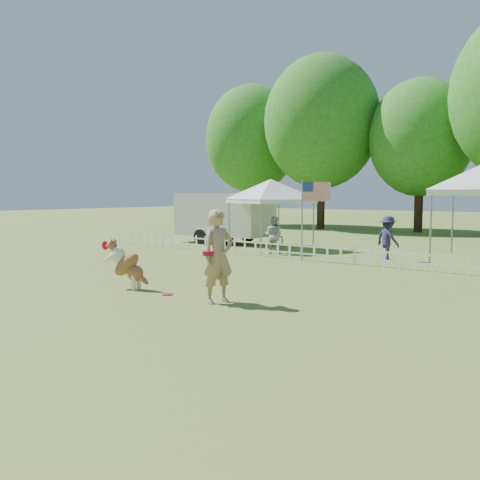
{
  "coord_description": "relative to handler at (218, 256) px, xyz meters",
  "views": [
    {
      "loc": [
        8.58,
        -8.56,
        2.29
      ],
      "look_at": [
        0.06,
        2.0,
        1.1
      ],
      "focal_mm": 40.0,
      "sensor_mm": 36.0,
      "label": 1
    }
  ],
  "objects": [
    {
      "name": "ground",
      "position": [
        -1.29,
        0.24,
        -0.98
      ],
      "size": [
        120.0,
        120.0,
        0.0
      ],
      "primitive_type": "plane",
      "color": "#46651F",
      "rests_on": "ground"
    },
    {
      "name": "picket_fence",
      "position": [
        -1.29,
        7.24,
        -0.68
      ],
      "size": [
        22.0,
        0.08,
        0.6
      ],
      "primitive_type": null,
      "color": "white",
      "rests_on": "ground"
    },
    {
      "name": "handler",
      "position": [
        0.0,
        0.0,
        0.0
      ],
      "size": [
        0.65,
        0.82,
        1.96
      ],
      "primitive_type": "imported",
      "rotation": [
        0.0,
        0.0,
        1.28
      ],
      "color": "tan",
      "rests_on": "ground"
    },
    {
      "name": "dog",
      "position": [
        -2.74,
        -0.17,
        -0.39
      ],
      "size": [
        1.2,
        0.66,
        1.18
      ],
      "primitive_type": null,
      "rotation": [
        0.0,
        0.0,
        0.26
      ],
      "color": "brown",
      "rests_on": "ground"
    },
    {
      "name": "frisbee_on_turf",
      "position": [
        -1.47,
        -0.08,
        -0.97
      ],
      "size": [
        0.31,
        0.31,
        0.02
      ],
      "primitive_type": "cylinder",
      "rotation": [
        0.0,
        0.0,
        0.21
      ],
      "color": "red",
      "rests_on": "ground"
    },
    {
      "name": "canopy_tent_left",
      "position": [
        -5.48,
        9.49,
        0.42
      ],
      "size": [
        3.51,
        3.51,
        2.8
      ],
      "primitive_type": null,
      "rotation": [
        0.0,
        0.0,
        -0.37
      ],
      "color": "white",
      "rests_on": "ground"
    },
    {
      "name": "cargo_trailer",
      "position": [
        -8.65,
        10.31,
        0.2
      ],
      "size": [
        5.51,
        2.75,
        2.35
      ],
      "primitive_type": null,
      "rotation": [
        0.0,
        0.0,
        0.08
      ],
      "color": "silver",
      "rests_on": "ground"
    },
    {
      "name": "flag_pole",
      "position": [
        -2.31,
        6.9,
        0.38
      ],
      "size": [
        1.05,
        0.29,
        2.72
      ],
      "primitive_type": null,
      "rotation": [
        0.0,
        0.0,
        0.18
      ],
      "color": "gray",
      "rests_on": "ground"
    },
    {
      "name": "spectator_a",
      "position": [
        -4.32,
        8.09,
        -0.26
      ],
      "size": [
        0.77,
        0.64,
        1.43
      ],
      "primitive_type": "imported",
      "rotation": [
        0.0,
        0.0,
        3.29
      ],
      "color": "#9FA0A5",
      "rests_on": "ground"
    },
    {
      "name": "spectator_b",
      "position": [
        -0.16,
        8.93,
        -0.22
      ],
      "size": [
        1.13,
        0.93,
        1.52
      ],
      "primitive_type": "imported",
      "rotation": [
        0.0,
        0.0,
        2.71
      ],
      "color": "#28234C",
      "rests_on": "ground"
    },
    {
      "name": "tree_far_left",
      "position": [
        -16.29,
        22.24,
        4.52
      ],
      "size": [
        6.6,
        6.6,
        11.0
      ],
      "primitive_type": null,
      "color": "#28641C",
      "rests_on": "ground"
    },
    {
      "name": "tree_left",
      "position": [
        -10.29,
        21.74,
        5.02
      ],
      "size": [
        7.4,
        7.4,
        12.0
      ],
      "primitive_type": null,
      "color": "#28641C",
      "rests_on": "ground"
    },
    {
      "name": "tree_center_left",
      "position": [
        -4.29,
        22.74,
        3.92
      ],
      "size": [
        6.0,
        6.0,
        9.8
      ],
      "primitive_type": null,
      "color": "#28641C",
      "rests_on": "ground"
    }
  ]
}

